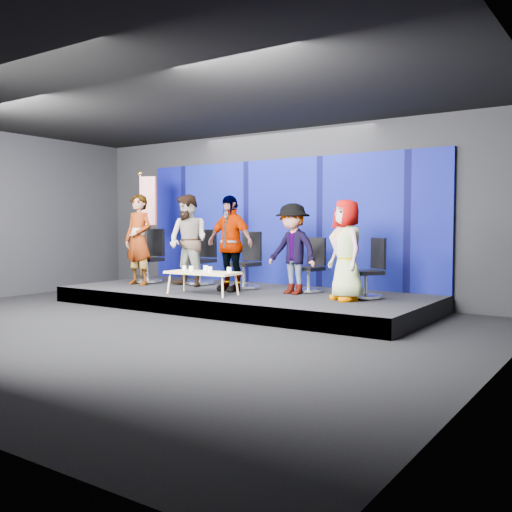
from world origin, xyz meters
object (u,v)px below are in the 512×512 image
object	(u,v)px
chair_b	(201,266)
mug_b	(191,269)
panelist_a	(139,240)
chair_e	(369,279)
chair_d	(310,274)
panelist_e	(346,250)
panelist_c	(230,243)
coffee_table	(202,273)
mug_d	(210,269)
flag_stand	(145,223)
mug_a	(184,268)
mug_c	(206,268)
chair_c	(246,270)
panelist_d	(293,249)
chair_a	(149,265)
panelist_b	(188,241)
mug_e	(229,270)

from	to	relation	value
chair_b	mug_b	bearing A→B (deg)	-54.26
panelist_a	chair_e	size ratio (longest dim) A/B	1.83
chair_d	mug_b	distance (m)	2.20
panelist_e	chair_b	bearing A→B (deg)	-153.70
panelist_c	coffee_table	size ratio (longest dim) A/B	1.32
chair_b	chair_d	size ratio (longest dim) A/B	1.14
mug_d	panelist_a	bearing A→B (deg)	166.63
chair_b	flag_stand	size ratio (longest dim) A/B	0.47
panelist_c	mug_a	size ratio (longest dim) A/B	21.14
coffee_table	mug_d	bearing A→B (deg)	-7.25
panelist_c	mug_c	bearing A→B (deg)	-96.44
chair_c	mug_b	world-z (taller)	chair_c
panelist_d	mug_a	world-z (taller)	panelist_d
chair_c	panelist_e	size ratio (longest dim) A/B	0.67
chair_a	chair_e	bearing A→B (deg)	1.59
chair_a	flag_stand	size ratio (longest dim) A/B	0.47
panelist_b	flag_stand	world-z (taller)	flag_stand
flag_stand	panelist_c	bearing A→B (deg)	-25.65
panelist_a	chair_b	distance (m)	1.40
chair_a	panelist_c	distance (m)	2.44
panelist_c	mug_b	xyz separation A→B (m)	(-0.23, -0.83, -0.44)
chair_b	flag_stand	bearing A→B (deg)	-174.73
panelist_b	chair_c	distance (m)	1.32
chair_b	mug_c	world-z (taller)	chair_b
chair_d	mug_c	size ratio (longest dim) A/B	10.06
panelist_c	panelist_e	distance (m)	2.39
chair_a	mug_b	xyz separation A→B (m)	(2.14, -1.12, 0.08)
chair_b	panelist_b	xyz separation A→B (m)	(0.08, -0.50, 0.55)
chair_b	coffee_table	xyz separation A→B (m)	(1.15, -1.36, 0.00)
panelist_a	mug_c	distance (m)	2.17
coffee_table	flag_stand	size ratio (longest dim) A/B	0.56
chair_d	chair_e	world-z (taller)	chair_e
panelist_a	coffee_table	xyz separation A→B (m)	(2.13, -0.53, -0.56)
panelist_d	panelist_e	size ratio (longest dim) A/B	0.98
chair_d	panelist_c	bearing A→B (deg)	-140.11
chair_d	panelist_d	world-z (taller)	panelist_d
panelist_c	panelist_d	distance (m)	1.24
panelist_a	panelist_c	bearing A→B (deg)	4.70
chair_e	coffee_table	size ratio (longest dim) A/B	0.75
coffee_table	panelist_e	bearing A→B (deg)	16.04
chair_a	mug_c	xyz separation A→B (m)	(2.25, -0.86, 0.08)
coffee_table	panelist_b	bearing A→B (deg)	141.10
mug_c	chair_a	bearing A→B (deg)	159.09
chair_c	flag_stand	size ratio (longest dim) A/B	0.46
chair_b	mug_c	xyz separation A→B (m)	(1.11, -1.22, 0.08)
panelist_b	flag_stand	size ratio (longest dim) A/B	0.76
panelist_b	mug_a	bearing A→B (deg)	-51.63
panelist_c	mug_c	distance (m)	0.73
chair_b	panelist_e	size ratio (longest dim) A/B	0.69
mug_b	mug_e	bearing A→B (deg)	15.75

